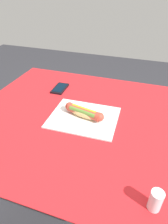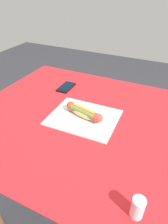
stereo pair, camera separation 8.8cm
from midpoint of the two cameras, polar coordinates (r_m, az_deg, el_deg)
ground_plane at (r=1.45m, az=4.94°, el=-26.88°), size 6.00×6.00×0.00m
dining_table at (r=0.96m, az=6.77°, el=-9.06°), size 1.21×0.89×0.74m
paper_wrapper at (r=0.90m, az=2.81°, el=-1.52°), size 0.31×0.25×0.01m
hot_dog at (r=0.88m, az=2.83°, el=-0.05°), size 0.19×0.08×0.05m
cell_phone at (r=1.14m, az=-2.95°, el=7.12°), size 0.07×0.12×0.01m
salt_shaker at (r=0.60m, az=19.78°, el=-24.80°), size 0.04×0.04×0.07m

